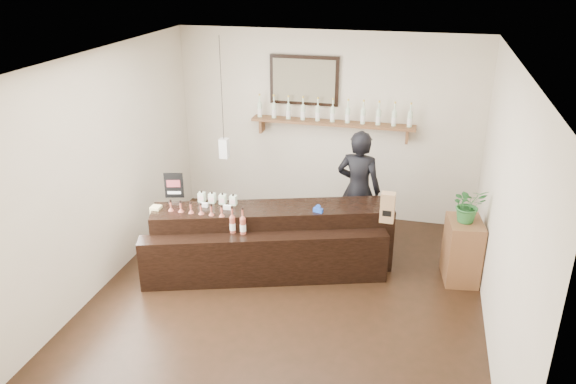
{
  "coord_description": "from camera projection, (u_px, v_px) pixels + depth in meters",
  "views": [
    {
      "loc": [
        1.38,
        -5.46,
        3.78
      ],
      "look_at": [
        -0.15,
        0.7,
        1.07
      ],
      "focal_mm": 35.0,
      "sensor_mm": 36.0,
      "label": 1
    }
  ],
  "objects": [
    {
      "name": "potted_plant",
      "position": [
        468.0,
        205.0,
        6.68
      ],
      "size": [
        0.49,
        0.47,
        0.44
      ],
      "primitive_type": "imported",
      "rotation": [
        0.0,
        0.0,
        0.38
      ],
      "color": "#2A6B2F",
      "rests_on": "side_cabinet"
    },
    {
      "name": "side_cabinet",
      "position": [
        462.0,
        250.0,
        6.92
      ],
      "size": [
        0.47,
        0.6,
        0.8
      ],
      "color": "brown",
      "rests_on": "ground"
    },
    {
      "name": "tape_dispenser",
      "position": [
        318.0,
        209.0,
        6.88
      ],
      "size": [
        0.12,
        0.07,
        0.1
      ],
      "color": "#1A44B8",
      "rests_on": "counter"
    },
    {
      "name": "room_shell",
      "position": [
        286.0,
        164.0,
        5.99
      ],
      "size": [
        5.0,
        5.0,
        5.0
      ],
      "color": "beige",
      "rests_on": "ground"
    },
    {
      "name": "ground",
      "position": [
        286.0,
        298.0,
        6.66
      ],
      "size": [
        5.0,
        5.0,
        0.0
      ],
      "primitive_type": "plane",
      "color": "black",
      "rests_on": "ground"
    },
    {
      "name": "counter",
      "position": [
        270.0,
        243.0,
        7.11
      ],
      "size": [
        3.03,
        1.71,
        0.99
      ],
      "color": "black",
      "rests_on": "ground"
    },
    {
      "name": "promo_sign",
      "position": [
        174.0,
        185.0,
        7.25
      ],
      "size": [
        0.24,
        0.08,
        0.34
      ],
      "color": "black",
      "rests_on": "counter"
    },
    {
      "name": "shopkeeper",
      "position": [
        359.0,
        182.0,
        7.54
      ],
      "size": [
        0.74,
        0.54,
        1.88
      ],
      "primitive_type": "imported",
      "rotation": [
        0.0,
        0.0,
        3.0
      ],
      "color": "black",
      "rests_on": "ground"
    },
    {
      "name": "paper_bag",
      "position": [
        388.0,
        207.0,
        6.6
      ],
      "size": [
        0.17,
        0.13,
        0.36
      ],
      "color": "#876141",
      "rests_on": "counter"
    },
    {
      "name": "back_wall_decor",
      "position": [
        316.0,
        105.0,
        8.13
      ],
      "size": [
        2.66,
        0.96,
        1.69
      ],
      "color": "brown",
      "rests_on": "ground"
    }
  ]
}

